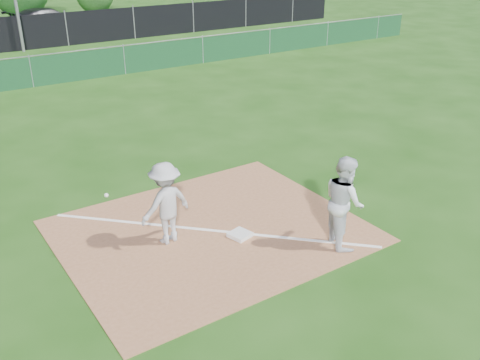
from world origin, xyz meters
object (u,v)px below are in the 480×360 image
Objects in this scene: play_at_first at (166,203)px; runner at (344,201)px; car_right at (47,20)px; first_base at (240,235)px.

runner is at bearing -34.79° from play_at_first.
car_right is (2.51, 29.30, -0.20)m from runner.
runner is (1.57, -1.31, 0.88)m from first_base.
play_at_first is (-1.30, 0.68, 0.81)m from first_base.
play_at_first reaches higher than car_right.
car_right is at bearing 81.71° from first_base.
play_at_first is 0.94× the size of runner.
play_at_first is 27.83m from car_right.
runner reaches higher than car_right.
runner is 29.41m from car_right.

